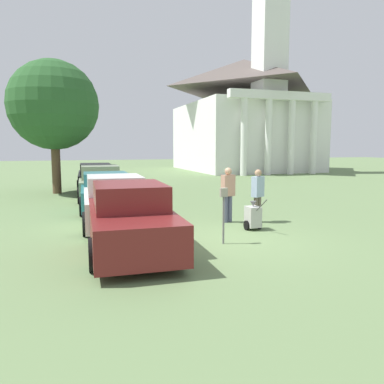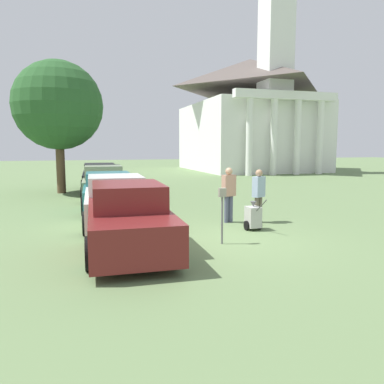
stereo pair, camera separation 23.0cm
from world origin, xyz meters
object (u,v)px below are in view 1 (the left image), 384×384
Objects in this scene: person_worker at (228,191)px; equipment_cart at (253,217)px; parked_car_maroon at (129,219)px; church at (245,108)px; parked_car_white at (115,202)px; parked_car_teal at (106,192)px; parked_car_sage at (100,183)px; parking_meter at (224,205)px; parked_car_black at (96,178)px; person_supervisor at (258,192)px.

equipment_cart is (0.26, -1.23, -0.62)m from person_worker.
church is (15.84, 26.36, 5.54)m from parked_car_maroon.
parked_car_white is at bearing 91.83° from parked_car_maroon.
parked_car_teal is at bearing 124.90° from equipment_cart.
parked_car_sage is 0.17× the size of church.
parking_meter is at bearing 50.00° from person_worker.
parked_car_sage is at bearing 91.83° from parked_car_white.
parked_car_black is 4.99× the size of equipment_cart.
person_worker is 27.71m from church.
parked_car_teal is 0.17× the size of church.
parked_car_sage reaches higher than parking_meter.
parked_car_teal is 0.95× the size of parked_car_black.
church is at bearing 43.75° from parked_car_black.
person_worker is (3.48, -0.88, 0.30)m from parked_car_white.
person_supervisor is at bearing 24.43° from parked_car_maroon.
parked_car_black is 0.18× the size of church.
parked_car_maroon is 4.99× the size of equipment_cart.
parked_car_black is 2.93× the size of person_supervisor.
parked_car_teal is (0.00, 6.03, -0.06)m from parked_car_maroon.
person_supervisor is at bearing 45.91° from parking_meter.
parked_car_white is at bearing -88.17° from parked_car_sage.
church reaches higher than person_supervisor.
parked_car_black is 3.54× the size of parking_meter.
parked_car_white is 4.76× the size of equipment_cart.
parking_meter is 0.80× the size of person_worker.
person_supervisor is at bearing -42.08° from parked_car_teal.
parked_car_sage is 3.14m from parked_car_black.
person_worker is at bearing -45.64° from person_supervisor.
person_supervisor is (0.90, -0.30, -0.04)m from person_worker.
parked_car_maroon is 3.86m from equipment_cart.
parked_car_teal is at bearing -71.12° from person_supervisor.
parked_car_white is at bearing -42.25° from person_supervisor.
person_worker reaches higher than parked_car_sage.
person_supervisor is 27.60m from church.
parked_car_maroon is 1.05× the size of parked_car_white.
parked_car_maroon is at bearing -121.00° from church.
equipment_cart is at bearing -63.40° from parked_car_sage.
parked_car_maroon is 4.08m from person_worker.
person_worker is at bearing 100.99° from equipment_cart.
parked_car_teal is 2.96m from parked_car_sage.
parked_car_black is at bearing 91.83° from parked_car_maroon.
parked_car_sage is at bearing 113.65° from equipment_cart.
parked_car_teal is at bearing 91.83° from parked_car_maroon.
parked_car_maroon is at bearing -167.74° from equipment_cart.
person_worker reaches higher than person_supervisor.
parked_car_maroon is 1.06× the size of parked_car_teal.
parked_car_white is 1.01× the size of parked_car_sage.
church is at bearing 63.47° from equipment_cart.
parked_car_teal reaches higher than parking_meter.
equipment_cart is at bearing -52.15° from parked_car_teal.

